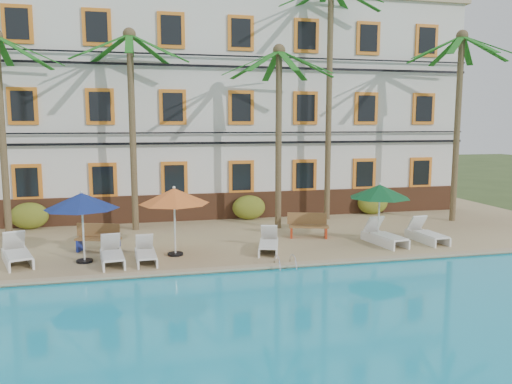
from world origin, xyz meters
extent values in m
plane|color=#384C23|center=(0.00, 0.00, 0.00)|extent=(100.00, 100.00, 0.00)
cube|color=tan|center=(0.00, 5.00, 0.12)|extent=(30.00, 12.00, 0.25)
cube|color=#1BA8CE|center=(0.00, -7.00, 0.10)|extent=(26.00, 12.00, 0.20)
cube|color=tan|center=(0.00, -0.90, 0.28)|extent=(30.00, 0.35, 0.06)
cube|color=silver|center=(0.00, 10.00, 5.25)|extent=(25.00, 6.00, 10.00)
cube|color=brown|center=(0.00, 6.94, 0.85)|extent=(25.00, 0.12, 1.20)
cube|color=tan|center=(0.00, 10.00, 10.35)|extent=(25.40, 6.40, 0.25)
cube|color=orange|center=(-7.50, 6.95, 2.15)|extent=(1.15, 0.10, 1.50)
cube|color=black|center=(-7.50, 6.90, 2.15)|extent=(0.85, 0.04, 1.20)
cube|color=orange|center=(-4.50, 6.95, 2.15)|extent=(1.15, 0.10, 1.50)
cube|color=black|center=(-4.50, 6.90, 2.15)|extent=(0.85, 0.04, 1.20)
cube|color=orange|center=(-1.50, 6.95, 2.15)|extent=(1.15, 0.10, 1.50)
cube|color=black|center=(-1.50, 6.90, 2.15)|extent=(0.85, 0.04, 1.20)
cube|color=orange|center=(1.50, 6.95, 2.15)|extent=(1.15, 0.10, 1.50)
cube|color=black|center=(1.50, 6.90, 2.15)|extent=(0.85, 0.04, 1.20)
cube|color=orange|center=(4.50, 6.95, 2.15)|extent=(1.15, 0.10, 1.50)
cube|color=black|center=(4.50, 6.90, 2.15)|extent=(0.85, 0.04, 1.20)
cube|color=orange|center=(7.50, 6.95, 2.15)|extent=(1.15, 0.10, 1.50)
cube|color=black|center=(7.50, 6.90, 2.15)|extent=(0.85, 0.04, 1.20)
cube|color=orange|center=(10.50, 6.95, 2.15)|extent=(1.15, 0.10, 1.50)
cube|color=black|center=(10.50, 6.90, 2.15)|extent=(0.85, 0.04, 1.20)
cube|color=orange|center=(-7.50, 6.95, 5.25)|extent=(1.15, 0.10, 1.50)
cube|color=black|center=(-7.50, 6.90, 5.25)|extent=(0.85, 0.04, 1.20)
cube|color=orange|center=(-4.50, 6.95, 5.25)|extent=(1.15, 0.10, 1.50)
cube|color=black|center=(-4.50, 6.90, 5.25)|extent=(0.85, 0.04, 1.20)
cube|color=orange|center=(-1.50, 6.95, 5.25)|extent=(1.15, 0.10, 1.50)
cube|color=black|center=(-1.50, 6.90, 5.25)|extent=(0.85, 0.04, 1.20)
cube|color=orange|center=(1.50, 6.95, 5.25)|extent=(1.15, 0.10, 1.50)
cube|color=black|center=(1.50, 6.90, 5.25)|extent=(0.85, 0.04, 1.20)
cube|color=orange|center=(4.50, 6.95, 5.25)|extent=(1.15, 0.10, 1.50)
cube|color=black|center=(4.50, 6.90, 5.25)|extent=(0.85, 0.04, 1.20)
cube|color=orange|center=(7.50, 6.95, 5.25)|extent=(1.15, 0.10, 1.50)
cube|color=black|center=(7.50, 6.90, 5.25)|extent=(0.85, 0.04, 1.20)
cube|color=orange|center=(10.50, 6.95, 5.25)|extent=(1.15, 0.10, 1.50)
cube|color=black|center=(10.50, 6.90, 5.25)|extent=(0.85, 0.04, 1.20)
cube|color=orange|center=(-7.50, 6.95, 8.45)|extent=(1.15, 0.10, 1.50)
cube|color=black|center=(-7.50, 6.90, 8.45)|extent=(0.85, 0.04, 1.20)
cube|color=orange|center=(-4.50, 6.95, 8.45)|extent=(1.15, 0.10, 1.50)
cube|color=black|center=(-4.50, 6.90, 8.45)|extent=(0.85, 0.04, 1.20)
cube|color=orange|center=(-1.50, 6.95, 8.45)|extent=(1.15, 0.10, 1.50)
cube|color=black|center=(-1.50, 6.90, 8.45)|extent=(0.85, 0.04, 1.20)
cube|color=orange|center=(1.50, 6.95, 8.45)|extent=(1.15, 0.10, 1.50)
cube|color=black|center=(1.50, 6.90, 8.45)|extent=(0.85, 0.04, 1.20)
cube|color=orange|center=(4.50, 6.95, 8.45)|extent=(1.15, 0.10, 1.50)
cube|color=black|center=(4.50, 6.90, 8.45)|extent=(0.85, 0.04, 1.20)
cube|color=orange|center=(7.50, 6.95, 8.45)|extent=(1.15, 0.10, 1.50)
cube|color=black|center=(7.50, 6.90, 8.45)|extent=(0.85, 0.04, 1.20)
cube|color=orange|center=(10.50, 6.95, 8.45)|extent=(1.15, 0.10, 1.50)
cube|color=black|center=(10.50, 6.90, 8.45)|extent=(0.85, 0.04, 1.20)
cube|color=black|center=(0.00, 6.80, 3.70)|extent=(25.00, 0.08, 0.10)
cube|color=black|center=(0.00, 6.80, 4.15)|extent=(25.00, 0.08, 0.06)
cube|color=black|center=(0.00, 6.80, 7.00)|extent=(25.00, 0.08, 0.10)
cube|color=black|center=(0.00, 6.80, 7.45)|extent=(25.00, 0.08, 0.06)
cylinder|color=brown|center=(-7.86, 5.06, 3.97)|extent=(0.26, 0.26, 7.44)
cube|color=#176118|center=(-7.86, 6.20, 7.18)|extent=(0.28, 2.30, 1.03)
cube|color=#176118|center=(-7.05, 4.25, 7.18)|extent=(1.83, 1.83, 1.03)
cube|color=#176118|center=(-6.72, 5.06, 7.18)|extent=(2.30, 0.28, 1.03)
cube|color=#176118|center=(-7.05, 5.87, 7.18)|extent=(1.83, 1.83, 1.03)
cylinder|color=brown|center=(-3.20, 5.50, 4.12)|extent=(0.26, 0.26, 7.73)
sphere|color=brown|center=(-3.20, 5.50, 7.98)|extent=(0.50, 0.50, 0.50)
cube|color=#176118|center=(-3.20, 6.65, 7.48)|extent=(0.28, 2.30, 1.03)
cube|color=#176118|center=(-4.01, 6.31, 7.48)|extent=(1.83, 1.83, 1.03)
cube|color=#176118|center=(-4.34, 5.50, 7.48)|extent=(2.30, 0.28, 1.03)
cube|color=#176118|center=(-4.01, 4.70, 7.48)|extent=(1.83, 1.83, 1.03)
cube|color=#176118|center=(-3.20, 4.36, 7.48)|extent=(0.28, 2.30, 1.03)
cube|color=#176118|center=(-2.39, 4.70, 7.48)|extent=(1.83, 1.83, 1.03)
cube|color=#176118|center=(-2.05, 5.50, 7.48)|extent=(2.30, 0.28, 1.03)
cube|color=#176118|center=(-2.39, 6.31, 7.48)|extent=(1.83, 1.83, 1.03)
cylinder|color=brown|center=(2.56, 4.54, 3.84)|extent=(0.26, 0.26, 7.17)
sphere|color=brown|center=(2.56, 4.54, 7.42)|extent=(0.50, 0.50, 0.50)
cube|color=#176118|center=(2.56, 5.68, 6.92)|extent=(0.28, 2.30, 1.03)
cube|color=#176118|center=(1.75, 5.35, 6.92)|extent=(1.83, 1.83, 1.03)
cube|color=#176118|center=(1.42, 4.54, 6.92)|extent=(2.30, 0.28, 1.03)
cube|color=#176118|center=(1.75, 3.73, 6.92)|extent=(1.83, 1.83, 1.03)
cube|color=#176118|center=(2.56, 3.39, 6.92)|extent=(0.28, 2.30, 1.03)
cube|color=#176118|center=(3.37, 3.73, 6.92)|extent=(1.83, 1.83, 1.03)
cube|color=#176118|center=(3.71, 4.54, 6.92)|extent=(2.30, 0.28, 1.03)
cube|color=#176118|center=(3.37, 5.35, 6.92)|extent=(1.83, 1.83, 1.03)
cylinder|color=brown|center=(5.24, 5.93, 5.34)|extent=(0.26, 0.26, 10.18)
cube|color=#176118|center=(5.24, 7.08, 9.93)|extent=(0.28, 2.30, 1.03)
cube|color=#176118|center=(4.43, 6.74, 9.93)|extent=(1.83, 1.83, 1.03)
cube|color=#176118|center=(6.05, 6.74, 9.93)|extent=(1.83, 1.83, 1.03)
cylinder|color=brown|center=(10.57, 4.32, 4.25)|extent=(0.26, 0.26, 8.00)
sphere|color=brown|center=(10.57, 4.32, 8.25)|extent=(0.50, 0.50, 0.50)
cube|color=#176118|center=(10.57, 5.46, 7.75)|extent=(0.28, 2.30, 1.03)
cube|color=#176118|center=(9.76, 5.13, 7.75)|extent=(1.83, 1.83, 1.03)
cube|color=#176118|center=(9.43, 4.32, 7.75)|extent=(2.30, 0.28, 1.03)
cube|color=#176118|center=(9.76, 3.51, 7.75)|extent=(1.83, 1.83, 1.03)
cube|color=#176118|center=(10.57, 3.17, 7.75)|extent=(0.28, 2.30, 1.03)
cube|color=#176118|center=(11.38, 3.51, 7.75)|extent=(1.83, 1.83, 1.03)
cube|color=#176118|center=(11.72, 4.32, 7.75)|extent=(2.30, 0.28, 1.03)
cube|color=#176118|center=(11.38, 5.13, 7.75)|extent=(1.83, 1.83, 1.03)
ellipsoid|color=#215A19|center=(-7.43, 6.60, 0.80)|extent=(1.50, 0.90, 1.10)
ellipsoid|color=#215A19|center=(1.77, 6.60, 0.80)|extent=(1.50, 0.90, 1.10)
ellipsoid|color=#215A19|center=(7.82, 6.60, 0.80)|extent=(1.50, 0.90, 1.10)
cylinder|color=black|center=(-4.71, 0.91, 0.29)|extent=(0.51, 0.51, 0.07)
cylinder|color=silver|center=(-4.71, 0.91, 1.33)|extent=(0.06, 0.06, 2.17)
cone|color=navy|center=(-4.71, 0.91, 2.19)|extent=(2.26, 2.26, 0.50)
sphere|color=silver|center=(-4.71, 0.91, 2.46)|extent=(0.10, 0.10, 0.10)
cylinder|color=black|center=(-1.88, 1.12, 0.29)|extent=(0.51, 0.51, 0.07)
cylinder|color=silver|center=(-1.88, 1.12, 1.35)|extent=(0.06, 0.06, 2.20)
cone|color=orange|center=(-1.88, 1.12, 2.22)|extent=(2.29, 2.29, 0.50)
sphere|color=silver|center=(-1.88, 1.12, 2.50)|extent=(0.10, 0.10, 0.10)
cylinder|color=black|center=(5.41, 1.19, 0.29)|extent=(0.49, 0.49, 0.07)
cylinder|color=silver|center=(5.41, 1.19, 1.31)|extent=(0.06, 0.06, 2.11)
cone|color=#0E4E25|center=(5.41, 1.19, 2.14)|extent=(2.20, 2.20, 0.48)
sphere|color=silver|center=(5.41, 1.19, 2.41)|extent=(0.10, 0.10, 0.10)
cube|color=white|center=(-6.63, 0.94, 0.59)|extent=(1.07, 1.53, 0.06)
cube|color=white|center=(-6.94, 1.85, 0.84)|extent=(0.78, 0.70, 0.70)
cube|color=white|center=(-7.02, 1.09, 0.41)|extent=(0.71, 1.90, 0.32)
cube|color=white|center=(-6.41, 1.30, 0.41)|extent=(0.71, 1.90, 0.32)
cube|color=white|center=(-3.82, 0.29, 0.57)|extent=(0.74, 1.35, 0.06)
cube|color=white|center=(-3.93, 1.17, 0.79)|extent=(0.65, 0.54, 0.64)
cube|color=white|center=(-4.15, 0.50, 0.40)|extent=(0.28, 1.82, 0.30)
cube|color=white|center=(-3.56, 0.57, 0.40)|extent=(0.28, 1.82, 0.30)
cube|color=white|center=(-2.82, 0.29, 0.54)|extent=(0.62, 1.22, 0.05)
cube|color=white|center=(-2.87, 1.11, 0.75)|extent=(0.57, 0.47, 0.59)
cube|color=white|center=(-3.11, 0.50, 0.39)|extent=(0.15, 1.69, 0.27)
cube|color=white|center=(-2.56, 0.53, 0.39)|extent=(0.15, 1.69, 0.27)
cube|color=white|center=(1.15, 0.65, 0.55)|extent=(0.89, 1.34, 0.06)
cube|color=white|center=(1.39, 1.47, 0.77)|extent=(0.67, 0.60, 0.61)
cube|color=white|center=(0.95, 0.96, 0.39)|extent=(0.55, 1.70, 0.28)
cube|color=white|center=(1.49, 0.80, 0.39)|extent=(0.55, 1.70, 0.28)
cube|color=white|center=(5.58, 0.70, 0.59)|extent=(0.85, 1.47, 0.06)
cube|color=white|center=(5.43, 1.65, 0.84)|extent=(0.71, 0.61, 0.69)
cube|color=white|center=(5.22, 0.91, 0.41)|extent=(0.38, 1.95, 0.32)
cube|color=white|center=(5.85, 1.01, 0.41)|extent=(0.38, 1.95, 0.32)
cube|color=white|center=(7.25, 0.71, 0.57)|extent=(0.69, 1.36, 0.06)
cube|color=white|center=(7.19, 1.62, 0.81)|extent=(0.64, 0.52, 0.66)
cube|color=white|center=(6.93, 0.94, 0.40)|extent=(0.18, 1.88, 0.30)
cube|color=white|center=(7.54, 0.98, 0.40)|extent=(0.18, 1.88, 0.30)
cube|color=olive|center=(-4.39, 2.20, 0.68)|extent=(1.57, 0.90, 0.06)
cube|color=olive|center=(-4.32, 2.41, 0.95)|extent=(1.44, 0.53, 0.45)
cube|color=navy|center=(-5.01, 2.40, 0.45)|extent=(0.22, 0.45, 0.40)
cube|color=navy|center=(-3.78, 1.99, 0.45)|extent=(0.22, 0.45, 0.40)
cube|color=olive|center=(3.22, 2.55, 0.68)|extent=(1.57, 0.86, 0.06)
cube|color=olive|center=(3.28, 2.76, 0.95)|extent=(1.45, 0.48, 0.45)
cube|color=#AA2E13|center=(2.59, 2.74, 0.45)|extent=(0.20, 0.45, 0.40)
cube|color=#AA2E13|center=(3.84, 2.37, 0.45)|extent=(0.20, 0.45, 0.40)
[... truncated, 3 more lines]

